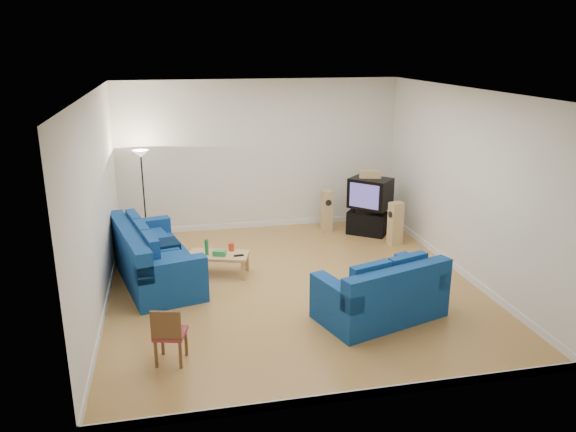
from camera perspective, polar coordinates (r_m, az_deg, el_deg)
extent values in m
cube|color=olive|center=(9.50, 0.51, -7.05)|extent=(6.00, 6.50, 0.01)
cube|color=white|center=(8.70, 0.56, 12.57)|extent=(6.00, 6.50, 0.01)
cube|color=white|center=(12.08, -2.83, 6.16)|extent=(6.00, 0.01, 3.20)
cube|color=white|center=(6.00, 7.32, -5.47)|extent=(6.00, 0.01, 3.20)
cube|color=white|center=(8.84, -18.83, 1.16)|extent=(0.01, 6.50, 3.20)
cube|color=white|center=(10.04, 17.52, 3.12)|extent=(0.01, 6.50, 3.20)
cube|color=white|center=(12.46, -2.72, -0.82)|extent=(6.00, 0.02, 0.12)
cube|color=white|center=(6.74, 6.78, -17.61)|extent=(6.00, 0.02, 0.12)
cube|color=white|center=(9.35, -17.86, -7.94)|extent=(0.02, 6.50, 0.12)
cube|color=white|center=(10.49, 16.73, -5.06)|extent=(0.02, 6.50, 0.12)
cube|color=navy|center=(9.90, -13.25, -5.01)|extent=(1.64, 2.69, 0.48)
cube|color=navy|center=(9.66, -15.83, -2.70)|extent=(0.84, 2.49, 0.49)
cube|color=navy|center=(10.82, -14.74, -1.10)|extent=(1.11, 0.50, 0.27)
cube|color=navy|center=(8.74, -11.73, -5.27)|extent=(1.11, 0.50, 0.27)
cube|color=black|center=(9.81, -12.42, -2.95)|extent=(0.55, 0.55, 0.14)
cube|color=navy|center=(8.50, 9.26, -8.67)|extent=(2.03, 1.51, 0.45)
cube|color=navy|center=(8.04, 11.15, -6.77)|extent=(1.80, 0.77, 0.46)
cube|color=navy|center=(7.92, 4.88, -7.70)|extent=(0.53, 1.03, 0.26)
cube|color=navy|center=(8.84, 13.38, -5.39)|extent=(0.53, 1.03, 0.26)
cube|color=black|center=(8.48, 8.69, -6.27)|extent=(0.53, 0.53, 0.13)
cube|color=tan|center=(9.88, -7.11, -3.98)|extent=(1.15, 0.81, 0.05)
cube|color=tan|center=(9.87, -10.02, -5.33)|extent=(0.07, 0.07, 0.33)
cube|color=tan|center=(10.25, -9.42, -4.44)|extent=(0.07, 0.07, 0.33)
cube|color=tan|center=(9.67, -4.57, -5.59)|extent=(0.07, 0.07, 0.33)
cube|color=tan|center=(10.06, -4.17, -4.66)|extent=(0.07, 0.07, 0.33)
cylinder|color=#197233|center=(9.81, -8.27, -3.16)|extent=(0.08, 0.08, 0.28)
cube|color=green|center=(9.78, -6.98, -3.75)|extent=(0.25, 0.19, 0.09)
cylinder|color=red|center=(9.98, -5.78, -3.14)|extent=(0.10, 0.10, 0.14)
cube|color=black|center=(9.74, -5.02, -4.00)|extent=(0.17, 0.07, 0.02)
cube|color=black|center=(12.03, 8.04, -0.70)|extent=(0.91, 0.83, 0.49)
cube|color=black|center=(11.94, 7.99, 0.66)|extent=(0.56, 0.50, 0.11)
cube|color=black|center=(11.84, 8.37, 2.34)|extent=(0.99, 0.99, 0.62)
cube|color=#41387D|center=(11.57, 7.74, 2.02)|extent=(0.47, 0.47, 0.50)
cube|color=tan|center=(11.79, 8.35, 4.23)|extent=(0.47, 0.29, 0.16)
cube|color=tan|center=(12.12, 3.95, 0.56)|extent=(0.21, 0.26, 0.89)
cylinder|color=black|center=(11.93, 4.14, 1.35)|extent=(0.13, 0.02, 0.13)
cube|color=tan|center=(11.45, 10.86, -0.76)|extent=(0.29, 0.25, 0.88)
cylinder|color=black|center=(11.31, 10.36, 0.16)|extent=(0.04, 0.13, 0.13)
cylinder|color=black|center=(11.83, -14.09, -2.55)|extent=(0.24, 0.24, 0.03)
cylinder|color=black|center=(11.56, -14.41, 1.67)|extent=(0.03, 0.03, 1.78)
cone|color=white|center=(11.36, -14.75, 6.13)|extent=(0.33, 0.33, 0.14)
cube|color=brown|center=(7.38, -13.26, -13.49)|extent=(0.04, 0.04, 0.38)
cube|color=brown|center=(7.63, -12.62, -12.33)|extent=(0.04, 0.04, 0.38)
cube|color=brown|center=(7.30, -10.87, -13.67)|extent=(0.04, 0.04, 0.38)
cube|color=brown|center=(7.56, -10.32, -12.49)|extent=(0.04, 0.04, 0.38)
cube|color=maroon|center=(7.37, -11.87, -11.60)|extent=(0.46, 0.46, 0.05)
cube|color=brown|center=(7.13, -12.31, -10.80)|extent=(0.37, 0.13, 0.38)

